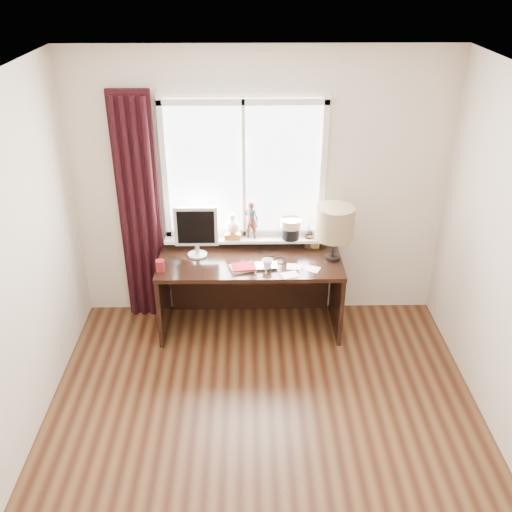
{
  "coord_description": "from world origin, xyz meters",
  "views": [
    {
      "loc": [
        -0.11,
        -2.98,
        3.28
      ],
      "look_at": [
        -0.05,
        1.25,
        1.0
      ],
      "focal_mm": 40.0,
      "sensor_mm": 36.0,
      "label": 1
    }
  ],
  "objects_px": {
    "monitor": "(196,229)",
    "desk": "(250,278)",
    "laptop": "(260,266)",
    "table_lamp": "(335,223)",
    "red_cup": "(160,266)",
    "mug": "(267,264)"
  },
  "relations": [
    {
      "from": "laptop",
      "to": "desk",
      "type": "bearing_deg",
      "value": 106.51
    },
    {
      "from": "mug",
      "to": "table_lamp",
      "type": "xyz_separation_m",
      "value": [
        0.61,
        0.17,
        0.32
      ]
    },
    {
      "from": "table_lamp",
      "to": "monitor",
      "type": "bearing_deg",
      "value": 176.01
    },
    {
      "from": "laptop",
      "to": "mug",
      "type": "height_order",
      "value": "mug"
    },
    {
      "from": "desk",
      "to": "red_cup",
      "type": "bearing_deg",
      "value": -160.7
    },
    {
      "from": "monitor",
      "to": "table_lamp",
      "type": "bearing_deg",
      "value": -3.99
    },
    {
      "from": "red_cup",
      "to": "monitor",
      "type": "distance_m",
      "value": 0.48
    },
    {
      "from": "laptop",
      "to": "red_cup",
      "type": "bearing_deg",
      "value": 179.19
    },
    {
      "from": "mug",
      "to": "red_cup",
      "type": "xyz_separation_m",
      "value": [
        -0.96,
        -0.03,
        0.0
      ]
    },
    {
      "from": "mug",
      "to": "table_lamp",
      "type": "bearing_deg",
      "value": 15.63
    },
    {
      "from": "mug",
      "to": "red_cup",
      "type": "bearing_deg",
      "value": -178.16
    },
    {
      "from": "laptop",
      "to": "monitor",
      "type": "bearing_deg",
      "value": 153.49
    },
    {
      "from": "red_cup",
      "to": "monitor",
      "type": "xyz_separation_m",
      "value": [
        0.31,
        0.29,
        0.23
      ]
    },
    {
      "from": "monitor",
      "to": "desk",
      "type": "bearing_deg",
      "value": -1.03
    },
    {
      "from": "laptop",
      "to": "red_cup",
      "type": "distance_m",
      "value": 0.89
    },
    {
      "from": "laptop",
      "to": "table_lamp",
      "type": "distance_m",
      "value": 0.78
    },
    {
      "from": "desk",
      "to": "table_lamp",
      "type": "xyz_separation_m",
      "value": [
        0.76,
        -0.08,
        0.61
      ]
    },
    {
      "from": "desk",
      "to": "monitor",
      "type": "distance_m",
      "value": 0.72
    },
    {
      "from": "mug",
      "to": "table_lamp",
      "type": "relative_size",
      "value": 0.18
    },
    {
      "from": "red_cup",
      "to": "table_lamp",
      "type": "distance_m",
      "value": 1.61
    },
    {
      "from": "monitor",
      "to": "table_lamp",
      "type": "relative_size",
      "value": 0.94
    },
    {
      "from": "mug",
      "to": "monitor",
      "type": "bearing_deg",
      "value": 158.25
    }
  ]
}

